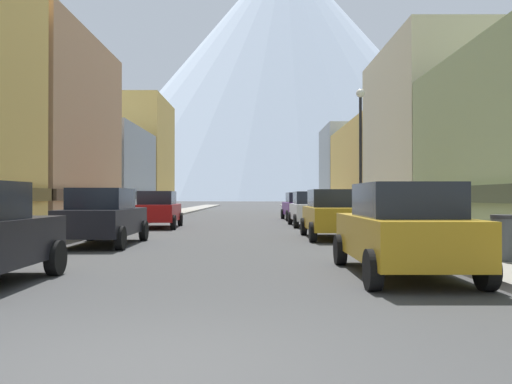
{
  "coord_description": "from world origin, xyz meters",
  "views": [
    {
      "loc": [
        0.99,
        -4.64,
        1.53
      ],
      "look_at": [
        0.83,
        36.5,
        1.87
      ],
      "focal_mm": 37.37,
      "sensor_mm": 36.0,
      "label": 1
    }
  ],
  "objects_px": {
    "car_left_2": "(160,209)",
    "pedestrian_0": "(129,207)",
    "car_right_0": "(405,229)",
    "streetlamp_right": "(363,137)",
    "car_right_3": "(302,206)",
    "car_right_1": "(335,214)",
    "potted_plant_0": "(436,220)",
    "car_right_2": "(313,209)",
    "trash_bin_right": "(507,238)",
    "car_left_1": "(106,216)",
    "pedestrian_1": "(75,211)"
  },
  "relations": [
    {
      "from": "car_right_0",
      "to": "car_right_1",
      "type": "xyz_separation_m",
      "value": [
        -0.0,
        9.2,
        0.0
      ]
    },
    {
      "from": "car_right_1",
      "to": "trash_bin_right",
      "type": "bearing_deg",
      "value": -72.21
    },
    {
      "from": "pedestrian_1",
      "to": "streetlamp_right",
      "type": "xyz_separation_m",
      "value": [
        11.6,
        1.13,
        3.04
      ]
    },
    {
      "from": "car_left_2",
      "to": "car_right_2",
      "type": "bearing_deg",
      "value": 9.8
    },
    {
      "from": "car_left_2",
      "to": "car_right_0",
      "type": "distance_m",
      "value": 17.51
    },
    {
      "from": "car_right_1",
      "to": "car_right_2",
      "type": "bearing_deg",
      "value": 90.01
    },
    {
      "from": "car_right_1",
      "to": "pedestrian_0",
      "type": "distance_m",
      "value": 14.5
    },
    {
      "from": "car_right_0",
      "to": "car_left_1",
      "type": "bearing_deg",
      "value": 139.43
    },
    {
      "from": "car_left_1",
      "to": "car_right_1",
      "type": "relative_size",
      "value": 1.0
    },
    {
      "from": "car_right_0",
      "to": "streetlamp_right",
      "type": "relative_size",
      "value": 0.75
    },
    {
      "from": "car_right_0",
      "to": "potted_plant_0",
      "type": "xyz_separation_m",
      "value": [
        3.2,
        7.81,
        -0.18
      ]
    },
    {
      "from": "car_left_1",
      "to": "streetlamp_right",
      "type": "relative_size",
      "value": 0.75
    },
    {
      "from": "car_left_1",
      "to": "pedestrian_1",
      "type": "height_order",
      "value": "pedestrian_1"
    },
    {
      "from": "car_right_0",
      "to": "streetlamp_right",
      "type": "distance_m",
      "value": 12.43
    },
    {
      "from": "car_right_0",
      "to": "car_right_2",
      "type": "bearing_deg",
      "value": 90.0
    },
    {
      "from": "car_left_2",
      "to": "pedestrian_1",
      "type": "distance_m",
      "value": 5.54
    },
    {
      "from": "streetlamp_right",
      "to": "car_right_0",
      "type": "bearing_deg",
      "value": -97.4
    },
    {
      "from": "trash_bin_right",
      "to": "car_right_2",
      "type": "bearing_deg",
      "value": 99.15
    },
    {
      "from": "pedestrian_1",
      "to": "car_right_0",
      "type": "bearing_deg",
      "value": -47.08
    },
    {
      "from": "pedestrian_1",
      "to": "streetlamp_right",
      "type": "bearing_deg",
      "value": 5.58
    },
    {
      "from": "car_left_2",
      "to": "trash_bin_right",
      "type": "distance_m",
      "value": 17.72
    },
    {
      "from": "car_right_1",
      "to": "potted_plant_0",
      "type": "relative_size",
      "value": 4.38
    },
    {
      "from": "car_right_3",
      "to": "streetlamp_right",
      "type": "distance_m",
      "value": 12.76
    },
    {
      "from": "car_left_1",
      "to": "car_right_2",
      "type": "bearing_deg",
      "value": 54.31
    },
    {
      "from": "car_right_0",
      "to": "potted_plant_0",
      "type": "height_order",
      "value": "car_right_0"
    },
    {
      "from": "car_right_0",
      "to": "trash_bin_right",
      "type": "xyz_separation_m",
      "value": [
        2.55,
        1.25,
        -0.26
      ]
    },
    {
      "from": "car_right_1",
      "to": "car_left_1",
      "type": "bearing_deg",
      "value": -160.49
    },
    {
      "from": "car_right_3",
      "to": "streetlamp_right",
      "type": "bearing_deg",
      "value": -82.82
    },
    {
      "from": "trash_bin_right",
      "to": "pedestrian_0",
      "type": "xyz_separation_m",
      "value": [
        -12.6,
        18.4,
        0.29
      ]
    },
    {
      "from": "pedestrian_0",
      "to": "trash_bin_right",
      "type": "bearing_deg",
      "value": -55.6
    },
    {
      "from": "car_left_2",
      "to": "pedestrian_0",
      "type": "height_order",
      "value": "pedestrian_0"
    },
    {
      "from": "car_right_3",
      "to": "potted_plant_0",
      "type": "bearing_deg",
      "value": -78.97
    },
    {
      "from": "car_left_1",
      "to": "car_right_2",
      "type": "distance_m",
      "value": 13.02
    },
    {
      "from": "trash_bin_right",
      "to": "potted_plant_0",
      "type": "distance_m",
      "value": 6.6
    },
    {
      "from": "car_right_2",
      "to": "potted_plant_0",
      "type": "xyz_separation_m",
      "value": [
        3.2,
        -9.27,
        -0.18
      ]
    },
    {
      "from": "car_right_1",
      "to": "pedestrian_1",
      "type": "bearing_deg",
      "value": 170.91
    },
    {
      "from": "car_right_3",
      "to": "pedestrian_1",
      "type": "bearing_deg",
      "value": -126.85
    },
    {
      "from": "car_left_2",
      "to": "trash_bin_right",
      "type": "height_order",
      "value": "car_left_2"
    },
    {
      "from": "car_right_3",
      "to": "pedestrian_0",
      "type": "relative_size",
      "value": 2.64
    },
    {
      "from": "car_left_1",
      "to": "car_left_2",
      "type": "distance_m",
      "value": 9.27
    },
    {
      "from": "car_right_3",
      "to": "trash_bin_right",
      "type": "bearing_deg",
      "value": -83.67
    },
    {
      "from": "car_right_2",
      "to": "car_left_1",
      "type": "bearing_deg",
      "value": -125.69
    },
    {
      "from": "car_left_1",
      "to": "car_right_3",
      "type": "xyz_separation_m",
      "value": [
        7.6,
        17.71,
        0.0
      ]
    },
    {
      "from": "car_right_2",
      "to": "streetlamp_right",
      "type": "relative_size",
      "value": 0.76
    },
    {
      "from": "pedestrian_0",
      "to": "car_right_1",
      "type": "bearing_deg",
      "value": -46.12
    },
    {
      "from": "car_left_1",
      "to": "potted_plant_0",
      "type": "height_order",
      "value": "car_left_1"
    },
    {
      "from": "potted_plant_0",
      "to": "car_right_2",
      "type": "bearing_deg",
      "value": 109.05
    },
    {
      "from": "car_right_3",
      "to": "pedestrian_0",
      "type": "distance_m",
      "value": 11.04
    },
    {
      "from": "car_left_1",
      "to": "pedestrian_1",
      "type": "relative_size",
      "value": 2.56
    },
    {
      "from": "trash_bin_right",
      "to": "potted_plant_0",
      "type": "height_order",
      "value": "potted_plant_0"
    }
  ]
}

